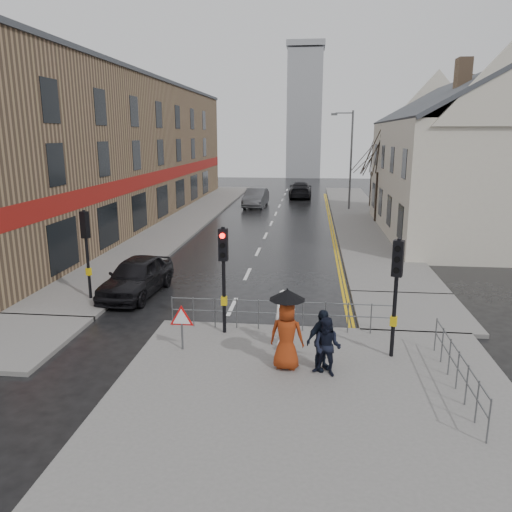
% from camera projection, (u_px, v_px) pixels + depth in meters
% --- Properties ---
extents(ground, '(120.00, 120.00, 0.00)m').
position_uv_depth(ground, '(217.00, 338.00, 15.70)').
color(ground, black).
rests_on(ground, ground).
extents(near_pavement, '(10.00, 9.00, 0.14)m').
position_uv_depth(near_pavement, '(313.00, 399.00, 11.98)').
color(near_pavement, '#605E5B').
rests_on(near_pavement, ground).
extents(left_pavement, '(4.00, 44.00, 0.14)m').
position_uv_depth(left_pavement, '(190.00, 216.00, 38.59)').
color(left_pavement, '#605E5B').
rests_on(left_pavement, ground).
extents(right_pavement, '(4.00, 40.00, 0.14)m').
position_uv_depth(right_pavement, '(358.00, 215.00, 39.12)').
color(right_pavement, '#605E5B').
rests_on(right_pavement, ground).
extents(pavement_bridge_right, '(4.00, 4.20, 0.14)m').
position_uv_depth(pavement_bridge_right, '(411.00, 312.00, 17.88)').
color(pavement_bridge_right, '#605E5B').
rests_on(pavement_bridge_right, ground).
extents(pavement_stub_left, '(4.00, 4.20, 0.14)m').
position_uv_depth(pavement_stub_left, '(4.00, 340.00, 15.42)').
color(pavement_stub_left, '#605E5B').
rests_on(pavement_stub_left, ground).
extents(building_left_terrace, '(8.00, 42.00, 10.00)m').
position_uv_depth(building_left_terrace, '(112.00, 152.00, 37.04)').
color(building_left_terrace, '#81644A').
rests_on(building_left_terrace, ground).
extents(building_right_cream, '(9.00, 16.40, 10.10)m').
position_uv_depth(building_right_cream, '(462.00, 159.00, 30.65)').
color(building_right_cream, beige).
rests_on(building_right_cream, ground).
extents(church_tower, '(5.00, 5.00, 18.00)m').
position_uv_depth(church_tower, '(304.00, 115.00, 73.26)').
color(church_tower, gray).
rests_on(church_tower, ground).
extents(traffic_signal_near_left, '(0.28, 0.27, 3.40)m').
position_uv_depth(traffic_signal_near_left, '(223.00, 262.00, 15.28)').
color(traffic_signal_near_left, black).
rests_on(traffic_signal_near_left, near_pavement).
extents(traffic_signal_near_right, '(0.34, 0.33, 3.40)m').
position_uv_depth(traffic_signal_near_right, '(397.00, 277.00, 13.59)').
color(traffic_signal_near_right, black).
rests_on(traffic_signal_near_right, near_pavement).
extents(traffic_signal_far_left, '(0.34, 0.33, 3.40)m').
position_uv_depth(traffic_signal_far_left, '(86.00, 239.00, 18.61)').
color(traffic_signal_far_left, black).
rests_on(traffic_signal_far_left, left_pavement).
extents(guard_railing_front, '(7.14, 0.04, 1.00)m').
position_uv_depth(guard_railing_front, '(281.00, 309.00, 15.87)').
color(guard_railing_front, '#595B5E').
rests_on(guard_railing_front, near_pavement).
extents(guard_railing_side, '(0.04, 4.54, 1.00)m').
position_uv_depth(guard_railing_side, '(458.00, 362.00, 12.15)').
color(guard_railing_side, '#595B5E').
rests_on(guard_railing_side, near_pavement).
extents(warning_sign, '(0.80, 0.07, 1.35)m').
position_uv_depth(warning_sign, '(182.00, 320.00, 14.37)').
color(warning_sign, '#595B5E').
rests_on(warning_sign, near_pavement).
extents(street_lamp, '(1.83, 0.25, 8.00)m').
position_uv_depth(street_lamp, '(349.00, 154.00, 40.99)').
color(street_lamp, '#595B5E').
rests_on(street_lamp, right_pavement).
extents(tree_near, '(2.40, 2.40, 6.58)m').
position_uv_depth(tree_near, '(380.00, 151.00, 34.91)').
color(tree_near, black).
rests_on(tree_near, right_pavement).
extents(tree_far, '(2.40, 2.40, 5.64)m').
position_uv_depth(tree_far, '(373.00, 156.00, 42.75)').
color(tree_far, black).
rests_on(tree_far, right_pavement).
extents(pedestrian_a, '(0.75, 0.63, 1.74)m').
position_uv_depth(pedestrian_a, '(285.00, 319.00, 14.52)').
color(pedestrian_a, white).
rests_on(pedestrian_a, near_pavement).
extents(pedestrian_b, '(0.92, 0.82, 1.57)m').
position_uv_depth(pedestrian_b, '(327.00, 347.00, 12.85)').
color(pedestrian_b, black).
rests_on(pedestrian_b, near_pavement).
extents(pedestrian_with_umbrella, '(0.99, 0.96, 2.21)m').
position_uv_depth(pedestrian_with_umbrella, '(287.00, 327.00, 13.14)').
color(pedestrian_with_umbrella, maroon).
rests_on(pedestrian_with_umbrella, near_pavement).
extents(pedestrian_d, '(1.02, 0.94, 1.67)m').
position_uv_depth(pedestrian_d, '(322.00, 340.00, 13.14)').
color(pedestrian_d, black).
rests_on(pedestrian_d, near_pavement).
extents(car_parked, '(2.15, 4.61, 1.53)m').
position_uv_depth(car_parked, '(137.00, 276.00, 19.81)').
color(car_parked, black).
rests_on(car_parked, ground).
extents(car_mid, '(1.99, 4.97, 1.61)m').
position_uv_depth(car_mid, '(256.00, 198.00, 44.03)').
color(car_mid, '#404245').
rests_on(car_mid, ground).
extents(car_far, '(2.29, 5.54, 1.60)m').
position_uv_depth(car_far, '(300.00, 190.00, 50.40)').
color(car_far, black).
rests_on(car_far, ground).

